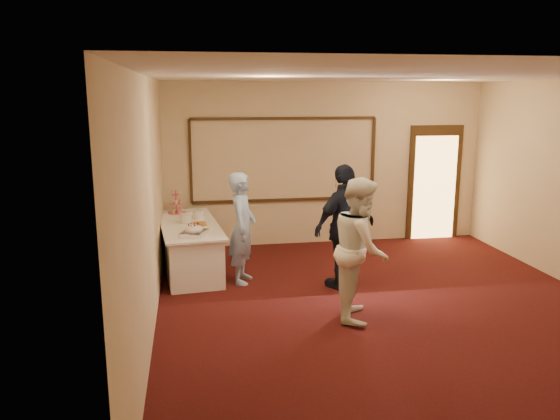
# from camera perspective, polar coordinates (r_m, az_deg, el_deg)

# --- Properties ---
(floor) EXTENTS (7.00, 7.00, 0.00)m
(floor) POSITION_cam_1_polar(r_m,az_deg,el_deg) (7.38, 11.43, -10.41)
(floor) COLOR black
(floor) RESTS_ON ground
(room_walls) EXTENTS (6.04, 7.04, 3.02)m
(room_walls) POSITION_cam_1_polar(r_m,az_deg,el_deg) (6.87, 12.14, 5.40)
(room_walls) COLOR beige
(room_walls) RESTS_ON floor
(wall_molding) EXTENTS (3.45, 0.04, 1.55)m
(wall_molding) POSITION_cam_1_polar(r_m,az_deg,el_deg) (10.04, 0.45, 5.28)
(wall_molding) COLOR black
(wall_molding) RESTS_ON room_walls
(doorway) EXTENTS (1.05, 0.07, 2.20)m
(doorway) POSITION_cam_1_polar(r_m,az_deg,el_deg) (10.99, 15.81, 2.68)
(doorway) COLOR black
(doorway) RESTS_ON floor
(buffet_table) EXTENTS (1.11, 2.35, 0.77)m
(buffet_table) POSITION_cam_1_polar(r_m,az_deg,el_deg) (8.88, -9.41, -3.79)
(buffet_table) COLOR white
(buffet_table) RESTS_ON floor
(pavlova_tray) EXTENTS (0.44, 0.51, 0.17)m
(pavlova_tray) POSITION_cam_1_polar(r_m,az_deg,el_deg) (8.02, -8.99, -2.14)
(pavlova_tray) COLOR silver
(pavlova_tray) RESTS_ON buffet_table
(cupcake_stand) EXTENTS (0.30, 0.30, 0.44)m
(cupcake_stand) POSITION_cam_1_polar(r_m,az_deg,el_deg) (9.55, -10.79, 0.62)
(cupcake_stand) COLOR #DE4662
(cupcake_stand) RESTS_ON buffet_table
(plate_stack_a) EXTENTS (0.18, 0.18, 0.15)m
(plate_stack_a) POSITION_cam_1_polar(r_m,az_deg,el_deg) (8.78, -9.79, -0.88)
(plate_stack_a) COLOR white
(plate_stack_a) RESTS_ON buffet_table
(plate_stack_b) EXTENTS (0.17, 0.17, 0.15)m
(plate_stack_b) POSITION_cam_1_polar(r_m,az_deg,el_deg) (9.03, -8.51, -0.51)
(plate_stack_b) COLOR white
(plate_stack_b) RESTS_ON buffet_table
(tart) EXTENTS (0.26, 0.26, 0.05)m
(tart) POSITION_cam_1_polar(r_m,az_deg,el_deg) (8.58, -8.42, -1.51)
(tart) COLOR white
(tart) RESTS_ON buffet_table
(man) EXTENTS (0.55, 0.69, 1.67)m
(man) POSITION_cam_1_polar(r_m,az_deg,el_deg) (8.11, -3.96, -1.89)
(man) COLOR #99BDF1
(man) RESTS_ON floor
(woman) EXTENTS (0.90, 1.03, 1.79)m
(woman) POSITION_cam_1_polar(r_m,az_deg,el_deg) (6.90, 8.43, -4.00)
(woman) COLOR white
(woman) RESTS_ON floor
(guest) EXTENTS (1.15, 0.84, 1.82)m
(guest) POSITION_cam_1_polar(r_m,az_deg,el_deg) (7.92, 6.80, -1.75)
(guest) COLOR black
(guest) RESTS_ON floor
(camera_flash) EXTENTS (0.08, 0.06, 0.05)m
(camera_flash) POSITION_cam_1_polar(r_m,az_deg,el_deg) (7.62, 8.81, 0.89)
(camera_flash) COLOR white
(camera_flash) RESTS_ON guest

